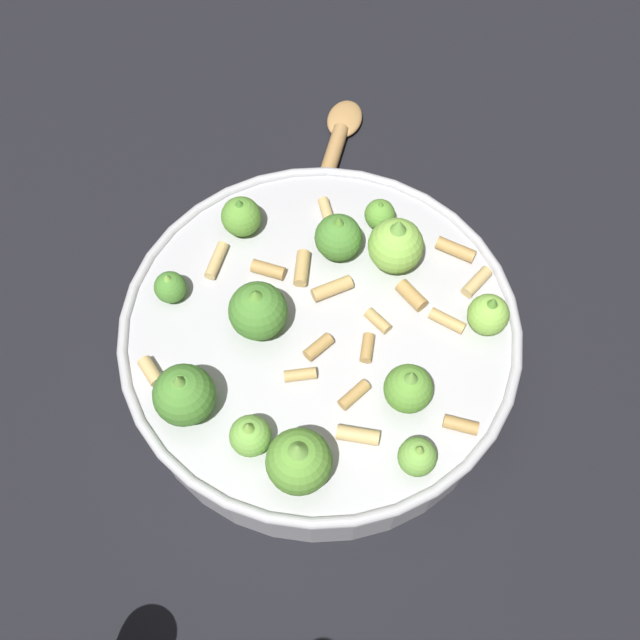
% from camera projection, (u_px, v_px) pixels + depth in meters
% --- Properties ---
extents(ground_plane, '(2.40, 2.40, 0.00)m').
position_uv_depth(ground_plane, '(320.00, 359.00, 0.67)').
color(ground_plane, black).
extents(cooking_pan, '(0.33, 0.33, 0.12)m').
position_uv_depth(cooking_pan, '(319.00, 340.00, 0.63)').
color(cooking_pan, '#B7B7BC').
rests_on(cooking_pan, ground).
extents(wooden_spoon, '(0.18, 0.18, 0.02)m').
position_uv_depth(wooden_spoon, '(327.00, 173.00, 0.76)').
color(wooden_spoon, '#B2844C').
rests_on(wooden_spoon, ground).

